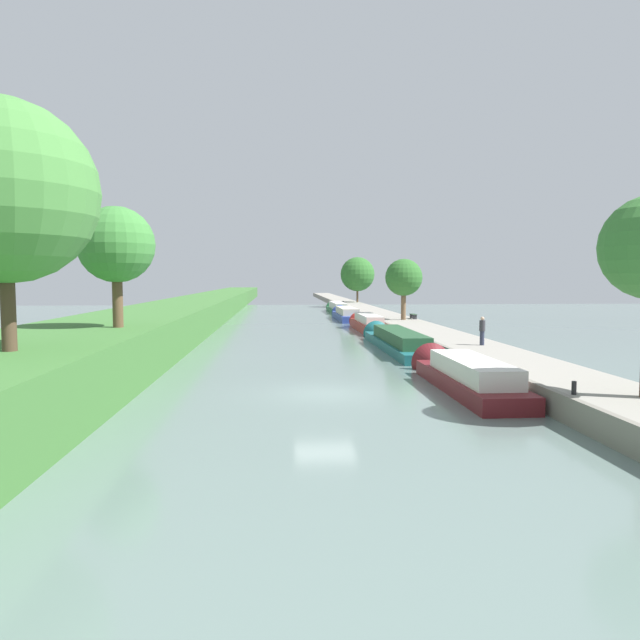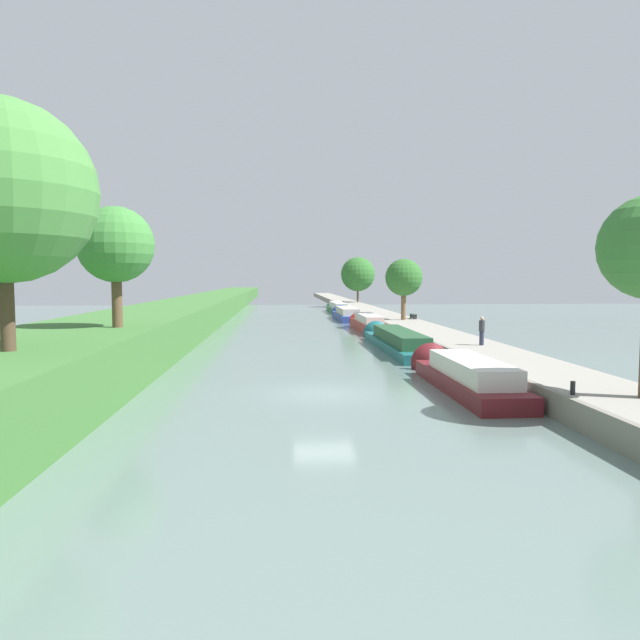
% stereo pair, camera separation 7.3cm
% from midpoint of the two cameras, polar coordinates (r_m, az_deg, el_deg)
% --- Properties ---
extents(ground_plane, '(160.00, 160.00, 0.00)m').
position_cam_midpoint_polar(ground_plane, '(23.62, 0.42, -7.37)').
color(ground_plane, slate).
extents(left_grassy_bank, '(7.32, 260.00, 2.40)m').
position_cam_midpoint_polar(left_grassy_bank, '(25.17, -26.14, -4.31)').
color(left_grassy_bank, '#3D7033').
rests_on(left_grassy_bank, ground_plane).
extents(right_towpath, '(3.85, 260.00, 0.87)m').
position_cam_midpoint_polar(right_towpath, '(26.08, 21.88, -5.60)').
color(right_towpath, gray).
rests_on(right_towpath, ground_plane).
extents(stone_quay, '(0.25, 260.00, 0.92)m').
position_cam_midpoint_polar(stone_quay, '(25.25, 17.68, -5.75)').
color(stone_quay, gray).
rests_on(stone_quay, ground_plane).
extents(narrowboat_maroon, '(2.19, 10.58, 2.14)m').
position_cam_midpoint_polar(narrowboat_maroon, '(25.62, 13.92, -5.30)').
color(narrowboat_maroon, maroon).
rests_on(narrowboat_maroon, ground_plane).
extents(narrowboat_teal, '(2.18, 15.41, 2.10)m').
position_cam_midpoint_polar(narrowboat_teal, '(39.03, 7.43, -2.02)').
color(narrowboat_teal, '#195B60').
rests_on(narrowboat_teal, ground_plane).
extents(narrowboat_red, '(1.86, 11.82, 1.99)m').
position_cam_midpoint_polar(narrowboat_red, '(52.51, 4.65, -0.33)').
color(narrowboat_red, maroon).
rests_on(narrowboat_red, ground_plane).
extents(narrowboat_blue, '(2.19, 12.62, 2.13)m').
position_cam_midpoint_polar(narrowboat_blue, '(66.37, 2.53, 0.58)').
color(narrowboat_blue, '#283D93').
rests_on(narrowboat_blue, ground_plane).
extents(narrowboat_green, '(1.87, 15.07, 2.06)m').
position_cam_midpoint_polar(narrowboat_green, '(80.08, 1.66, 1.20)').
color(narrowboat_green, '#1E6033').
rests_on(narrowboat_green, ground_plane).
extents(tree_rightbank_midnear, '(3.47, 3.47, 5.70)m').
position_cam_midpoint_polar(tree_rightbank_midnear, '(53.89, 8.34, 4.20)').
color(tree_rightbank_midnear, brown).
rests_on(tree_rightbank_midnear, right_towpath).
extents(tree_rightbank_midfar, '(5.58, 5.58, 7.37)m').
position_cam_midpoint_polar(tree_rightbank_midfar, '(93.66, 3.75, 4.59)').
color(tree_rightbank_midfar, brown).
rests_on(tree_rightbank_midfar, right_towpath).
extents(tree_leftbank_downstream, '(5.80, 5.80, 7.95)m').
position_cam_midpoint_polar(tree_leftbank_downstream, '(20.89, -29.19, 11.13)').
color(tree_leftbank_downstream, '#4C3828').
rests_on(tree_leftbank_downstream, left_grassy_bank).
extents(tree_leftbank_upstream, '(3.60, 3.60, 5.73)m').
position_cam_midpoint_polar(tree_leftbank_upstream, '(28.77, -19.79, 7.05)').
color(tree_leftbank_upstream, brown).
rests_on(tree_leftbank_upstream, left_grassy_bank).
extents(person_walking, '(0.34, 0.34, 1.66)m').
position_cam_midpoint_polar(person_walking, '(34.25, 15.87, -0.99)').
color(person_walking, '#282D42').
rests_on(person_walking, right_towpath).
extents(mooring_bollard_near, '(0.16, 0.16, 0.45)m').
position_cam_midpoint_polar(mooring_bollard_near, '(20.82, 23.98, -6.23)').
color(mooring_bollard_near, black).
rests_on(mooring_bollard_near, right_towpath).
extents(mooring_bollard_far, '(0.16, 0.16, 0.45)m').
position_cam_midpoint_polar(mooring_bollard_far, '(86.86, 2.30, 1.76)').
color(mooring_bollard_far, black).
rests_on(mooring_bollard_far, right_towpath).
extents(park_bench, '(0.44, 1.50, 0.47)m').
position_cam_midpoint_polar(park_bench, '(55.36, 9.28, 0.48)').
color(park_bench, '#333338').
rests_on(park_bench, right_towpath).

